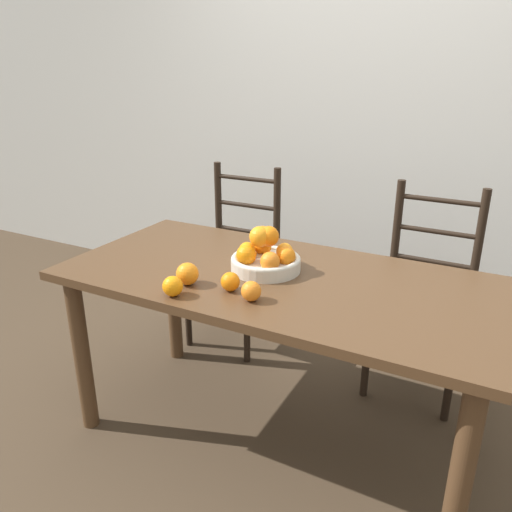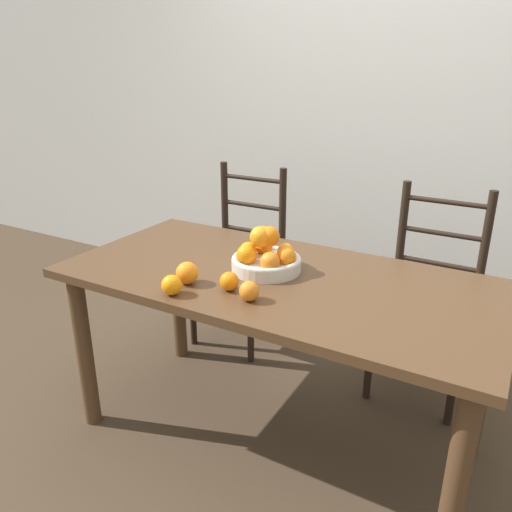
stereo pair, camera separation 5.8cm
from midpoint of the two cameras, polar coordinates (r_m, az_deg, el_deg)
ground_plane at (r=2.33m, az=1.29°, el=-19.65°), size 12.00×12.00×0.00m
wall_back at (r=3.11m, az=13.75°, el=16.38°), size 8.00×0.06×2.60m
dining_table at (r=1.97m, az=1.45°, el=-4.99°), size 1.68×0.81×0.76m
fruit_bowl at (r=1.95m, az=0.22°, el=-0.04°), size 0.27×0.27×0.18m
orange_loose_0 at (r=1.78m, az=-3.89°, el=-2.95°), size 0.07×0.07×0.07m
orange_loose_1 at (r=1.85m, az=-8.74°, el=-2.04°), size 0.08×0.08×0.08m
orange_loose_2 at (r=1.70m, az=-1.54°, el=-4.04°), size 0.07×0.07×0.07m
orange_loose_3 at (r=1.77m, az=-10.44°, el=-3.42°), size 0.07×0.07×0.07m
chair_left at (r=2.84m, az=-2.91°, el=-0.69°), size 0.42×0.40×1.00m
chair_right at (r=2.51m, az=17.97°, el=-4.69°), size 0.43×0.41×1.00m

